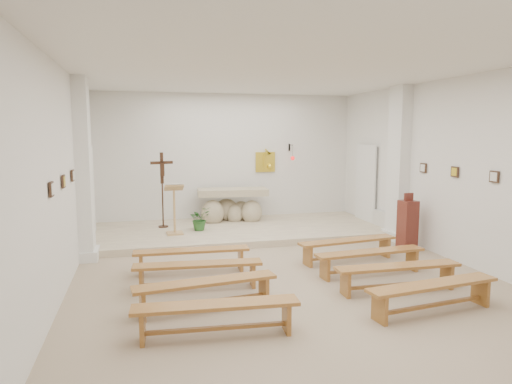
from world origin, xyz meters
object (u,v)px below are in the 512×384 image
object	(u,v)px
altar	(232,207)
bench_right_second	(370,257)
lectern	(174,209)
bench_left_fourth	(216,312)
bench_left_second	(198,270)
bench_left_front	(192,255)
bench_right_fourth	(433,291)
donation_pedestal	(407,225)
crucifix_stand	(162,184)
bench_right_third	(398,272)
bench_right_front	(348,245)
bench_left_third	(206,288)

from	to	relation	value
altar	bench_right_second	world-z (taller)	altar
lectern	bench_left_fourth	size ratio (longest dim) A/B	0.58
bench_left_second	lectern	bearing A→B (deg)	96.74
bench_left_front	bench_left_second	bearing A→B (deg)	-87.13
altar	bench_right_fourth	xyz separation A→B (m)	(1.51, -6.42, -0.19)
altar	bench_right_fourth	distance (m)	6.60
donation_pedestal	lectern	bearing A→B (deg)	150.52
bench_right_second	bench_left_fourth	bearing A→B (deg)	-153.58
bench_left_front	donation_pedestal	bearing A→B (deg)	9.12
lectern	donation_pedestal	world-z (taller)	lectern
crucifix_stand	bench_right_second	bearing A→B (deg)	-67.60
bench_left_front	bench_right_third	size ratio (longest dim) A/B	1.00
bench_left_front	bench_right_second	xyz separation A→B (m)	(2.99, -0.88, 0.00)
bench_left_front	crucifix_stand	bearing A→B (deg)	98.28
bench_right_front	crucifix_stand	bearing A→B (deg)	126.58
donation_pedestal	bench_right_second	bearing A→B (deg)	-145.45
lectern	bench_right_third	world-z (taller)	lectern
donation_pedestal	bench_left_second	size ratio (longest dim) A/B	0.59
crucifix_stand	donation_pedestal	xyz separation A→B (m)	(4.92, -2.89, -0.68)
lectern	bench_left_third	world-z (taller)	lectern
lectern	bench_left_front	size ratio (longest dim) A/B	0.59
bench_left_front	bench_right_fourth	xyz separation A→B (m)	(2.99, -2.64, 0.00)
bench_right_front	bench_left_third	xyz separation A→B (m)	(-2.99, -1.76, 0.00)
altar	bench_right_front	size ratio (longest dim) A/B	0.92
lectern	bench_left_third	distance (m)	4.31
crucifix_stand	bench_right_fourth	bearing A→B (deg)	-76.60
bench_right_front	bench_left_third	world-z (taller)	same
lectern	bench_right_front	distance (m)	4.02
bench_left_third	altar	bearing A→B (deg)	68.04
bench_right_third	bench_left_front	bearing A→B (deg)	151.03
bench_right_third	bench_right_second	bearing A→B (deg)	91.48
bench_left_front	bench_right_fourth	bearing A→B (deg)	-38.53
donation_pedestal	bench_left_fourth	size ratio (longest dim) A/B	0.59
bench_left_front	bench_right_third	xyz separation A→B (m)	(2.99, -1.76, 0.00)
crucifix_stand	bench_right_fourth	size ratio (longest dim) A/B	0.90
bench_right_fourth	lectern	bearing A→B (deg)	113.94
lectern	donation_pedestal	size ratio (longest dim) A/B	0.98
bench_right_second	bench_right_third	bearing A→B (deg)	-94.02
bench_left_fourth	bench_right_fourth	xyz separation A→B (m)	(2.99, 0.00, 0.00)
bench_right_second	bench_left_front	bearing A→B (deg)	159.60
bench_right_second	bench_right_third	size ratio (longest dim) A/B	1.00
altar	bench_right_third	bearing A→B (deg)	-69.86
bench_left_front	bench_right_front	size ratio (longest dim) A/B	0.99
bench_left_second	bench_right_third	xyz separation A→B (m)	(2.99, -0.88, 0.00)
crucifix_stand	bench_left_second	world-z (taller)	crucifix_stand
bench_left_second	bench_right_third	bearing A→B (deg)	-11.42
bench_left_second	bench_right_fourth	world-z (taller)	same
lectern	bench_right_second	xyz separation A→B (m)	(3.10, -3.41, -0.42)
lectern	bench_right_fourth	world-z (taller)	lectern
lectern	bench_left_second	xyz separation A→B (m)	(0.11, -3.41, -0.42)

